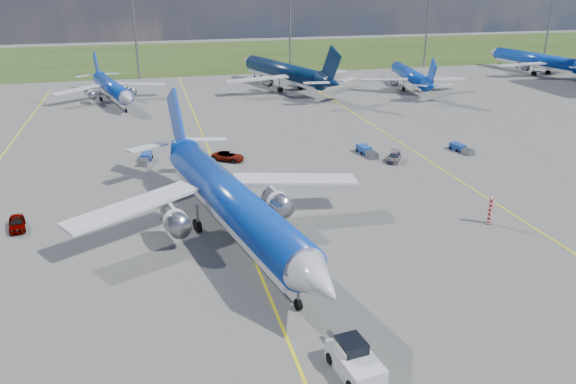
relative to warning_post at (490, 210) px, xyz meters
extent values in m
plane|color=#5A5A57|center=(-26.00, -8.00, -1.50)|extent=(400.00, 400.00, 0.00)
cube|color=#2D4719|center=(-26.00, 142.00, -1.50)|extent=(400.00, 80.00, 0.01)
cube|color=yellow|center=(-26.00, 22.00, -1.49)|extent=(0.25, 160.00, 0.02)
cube|color=yellow|center=(4.00, 32.00, -1.49)|extent=(0.25, 120.00, 0.02)
cylinder|color=slate|center=(-36.00, 102.00, 9.50)|extent=(0.50, 0.50, 22.00)
cylinder|color=slate|center=(4.00, 102.00, 9.50)|extent=(0.50, 0.50, 22.00)
cylinder|color=slate|center=(44.00, 102.00, 9.50)|extent=(0.50, 0.50, 22.00)
cylinder|color=slate|center=(84.00, 102.00, 9.50)|extent=(0.50, 0.50, 22.00)
cylinder|color=red|center=(0.00, 0.00, 0.00)|extent=(0.50, 0.50, 3.00)
cube|color=silver|center=(-22.49, -19.33, -0.80)|extent=(2.95, 4.80, 1.40)
cube|color=black|center=(-22.57, -18.69, 0.17)|extent=(1.96, 2.15, 0.97)
cube|color=slate|center=(-22.86, -16.56, -0.91)|extent=(0.61, 2.60, 0.22)
imported|color=#999999|center=(-48.80, 10.80, -0.82)|extent=(2.30, 4.21, 1.36)
imported|color=#999999|center=(-23.94, 28.46, -0.84)|extent=(5.13, 4.46, 1.31)
imported|color=#999999|center=(-0.92, 22.51, -0.90)|extent=(3.72, 4.40, 1.21)
cube|color=#1A469E|center=(-3.66, 27.32, -0.95)|extent=(1.63, 2.73, 1.11)
cube|color=slate|center=(-3.43, 24.72, -1.05)|extent=(1.38, 2.11, 0.91)
cube|color=#1A3F9F|center=(-35.27, 31.80, -0.98)|extent=(1.71, 2.63, 1.03)
cube|color=slate|center=(-35.68, 29.39, -1.08)|extent=(1.43, 2.04, 0.85)
cube|color=navy|center=(10.64, 25.13, -0.99)|extent=(1.68, 2.58, 1.01)
cube|color=slate|center=(11.05, 22.77, -1.09)|extent=(1.41, 2.00, 0.83)
camera|label=1|loc=(-34.34, -48.00, 23.38)|focal=35.00mm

